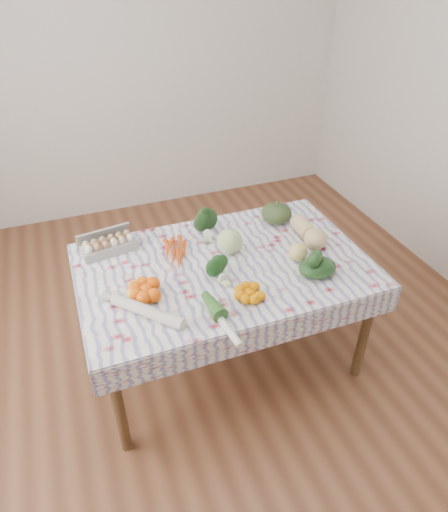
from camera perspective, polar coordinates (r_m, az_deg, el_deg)
The scene contains 17 objects.
ground at distance 3.15m, azimuth 0.00°, elevation -12.24°, with size 4.50×4.50×0.00m, color brown.
wall_back at distance 4.40m, azimuth -11.29°, elevation 22.68°, with size 4.00×0.04×2.80m, color silver.
dining_table at distance 2.68m, azimuth 0.00°, elevation -2.46°, with size 1.60×1.00×0.75m.
tablecloth at distance 2.64m, azimuth 0.00°, elevation -1.13°, with size 1.66×1.06×0.01m, color white.
egg_carton at distance 2.79m, azimuth -14.16°, elevation 1.21°, with size 0.33×0.13×0.09m, color gray.
carrot_bunch at distance 2.70m, azimuth -5.96°, elevation 0.38°, with size 0.23×0.21×0.04m, color #DD470D.
kale_bunch at distance 2.86m, azimuth -2.06°, elevation 3.82°, with size 0.16×0.14×0.14m, color #1A3716.
kabocha_squash at distance 3.02m, azimuth 6.56°, elevation 5.38°, with size 0.20×0.20×0.13m, color #344823.
cabbage at distance 2.69m, azimuth 0.71°, elevation 1.81°, with size 0.15×0.15×0.15m, color #ACCC7F.
butternut_squash at distance 2.85m, azimuth 10.59°, elevation 3.12°, with size 0.14×0.30×0.14m, color tan.
orange_cluster at distance 2.42m, azimuth -9.73°, elevation -4.20°, with size 0.24×0.24×0.08m, color #F95C09.
broccoli at distance 2.50m, azimuth -0.61°, elevation -1.97°, with size 0.13×0.13×0.10m, color #194819.
mandarin_cluster at distance 2.40m, azimuth 3.28°, elevation -4.52°, with size 0.19×0.19×0.06m, color orange.
grapefruit at distance 2.68m, azimuth 9.26°, elevation 0.52°, with size 0.11×0.11×0.11m, color #DDC86D.
spinach_bag at distance 2.58m, azimuth 11.59°, elevation -1.39°, with size 0.22×0.17×0.10m, color black.
daikon at distance 2.31m, azimuth -9.54°, elevation -6.84°, with size 0.06×0.06×0.43m, color beige.
leek at distance 2.25m, azimuth -0.26°, elevation -8.07°, with size 0.04×0.04×0.37m, color silver.
Camera 1 is at (-0.75, -1.98, 2.33)m, focal length 32.00 mm.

